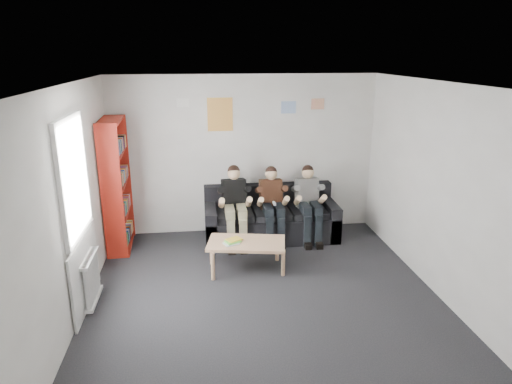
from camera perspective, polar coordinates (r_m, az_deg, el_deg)
The scene contains 14 objects.
room_shell at distance 5.43m, azimuth 1.25°, elevation -1.04°, with size 5.00×5.00×5.00m.
sofa at distance 7.78m, azimuth 1.82°, elevation -3.47°, with size 2.21×0.90×0.85m.
bookshelf at distance 7.47m, azimuth -16.98°, elevation 0.83°, with size 0.31×0.94×2.08m.
coffee_table at distance 6.59m, azimuth -1.21°, elevation -6.65°, with size 1.10×0.60×0.44m.
game_cases at distance 6.52m, azimuth -2.93°, elevation -6.19°, with size 0.25×0.22×0.05m.
person_left at distance 7.41m, azimuth -2.63°, elevation -1.77°, with size 0.38×0.82×1.29m.
person_middle at distance 7.48m, azimuth 2.08°, elevation -1.67°, with size 0.36×0.78×1.25m.
person_right at distance 7.60m, azimuth 6.66°, elevation -1.47°, with size 0.36×0.78×1.25m.
radiator at distance 6.10m, azimuth -19.84°, elevation -10.15°, with size 0.10×0.64×0.60m.
window at distance 5.85m, azimuth -21.21°, elevation -4.22°, with size 0.05×1.30×2.36m.
poster_large at distance 7.66m, azimuth -4.51°, elevation 9.64°, with size 0.42×0.01×0.55m, color #DFCE4E.
poster_blue at distance 7.79m, azimuth 4.09°, elevation 10.51°, with size 0.25×0.01×0.20m, color #3F7BD6.
poster_pink at distance 7.90m, azimuth 7.72°, elevation 10.86°, with size 0.22×0.01×0.18m, color #CE409C.
poster_sign at distance 7.64m, azimuth -9.13°, elevation 10.96°, with size 0.20×0.01×0.14m, color white.
Camera 1 is at (-0.77, -5.10, 3.05)m, focal length 32.00 mm.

